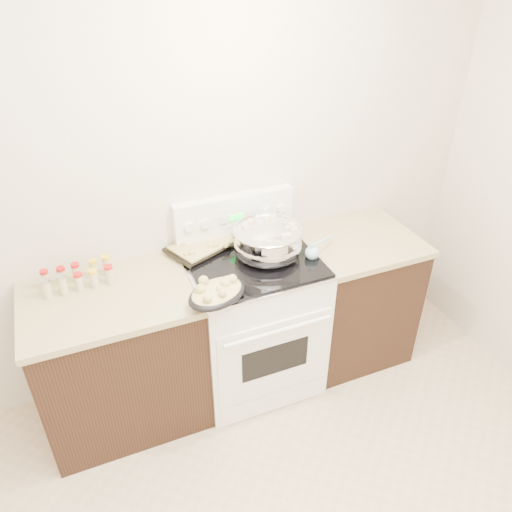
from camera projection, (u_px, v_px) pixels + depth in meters
name	position (u px, v px, depth m)	size (l,w,h in m)	color
room_shell	(335.00, 323.00, 1.28)	(4.10, 3.60, 2.75)	beige
counter_left	(121.00, 358.00, 2.91)	(0.93, 0.67, 0.92)	black
counter_right	(351.00, 295.00, 3.41)	(0.73, 0.67, 0.92)	black
kitchen_range	(253.00, 319.00, 3.16)	(0.78, 0.73, 1.22)	white
mixing_bowl	(268.00, 242.00, 2.89)	(0.44, 0.44, 0.24)	silver
roasting_pan	(217.00, 292.00, 2.56)	(0.40, 0.34, 0.11)	black
baking_sheet	(203.00, 245.00, 3.01)	(0.47, 0.41, 0.06)	black
wooden_spoon	(265.00, 259.00, 2.90)	(0.19, 0.20, 0.04)	#AC7F4E
blue_ladle	(313.00, 252.00, 2.92)	(0.26, 0.18, 0.11)	#8FC2D6
spice_jars	(79.00, 277.00, 2.71)	(0.38, 0.15, 0.12)	#BFB28C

